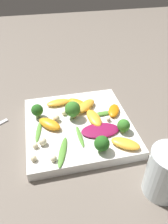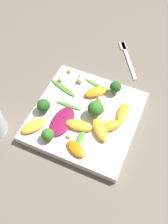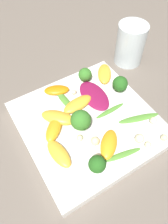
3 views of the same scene
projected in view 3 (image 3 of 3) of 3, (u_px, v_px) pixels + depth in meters
ground_plane at (88, 126)px, 0.49m from camera, size 2.40×2.40×0.00m
plate at (88, 123)px, 0.48m from camera, size 0.28×0.28×0.03m
drinking_glass at (130, 44)px, 0.58m from camera, size 0.08×0.08×0.11m
radicchio_leaf_0 at (94, 95)px, 0.50m from camera, size 0.06×0.10×0.01m
orange_segment_0 at (77, 105)px, 0.48m from camera, size 0.08×0.04×0.02m
orange_segment_1 at (54, 129)px, 0.44m from camera, size 0.06×0.06×0.02m
orange_segment_2 at (57, 90)px, 0.51m from camera, size 0.07×0.05×0.01m
orange_segment_3 at (58, 118)px, 0.46m from camera, size 0.07×0.08×0.02m
orange_segment_4 at (59, 154)px, 0.41m from camera, size 0.04×0.07×0.01m
orange_segment_5 at (107, 145)px, 0.42m from camera, size 0.07×0.07×0.02m
orange_segment_6 at (104, 74)px, 0.54m from camera, size 0.07×0.08×0.02m
broccoli_floret_0 at (81, 120)px, 0.43m from camera, size 0.04×0.04×0.05m
broccoli_floret_1 at (120, 84)px, 0.50m from camera, size 0.04×0.04×0.04m
broccoli_floret_2 at (85, 75)px, 0.53m from camera, size 0.03×0.03×0.04m
broccoli_floret_3 at (97, 164)px, 0.38m from camera, size 0.03×0.03×0.04m
arugula_sprig_0 at (110, 111)px, 0.48m from camera, size 0.08×0.01×0.00m
arugula_sprig_1 at (122, 155)px, 0.42m from camera, size 0.08×0.03×0.00m
arugula_sprig_2 at (139, 118)px, 0.47m from camera, size 0.09×0.04×0.01m
arugula_sprig_3 at (65, 100)px, 0.50m from camera, size 0.02×0.07×0.01m
macadamia_nut_0 at (148, 145)px, 0.43m from camera, size 0.01×0.01×0.01m
macadamia_nut_1 at (153, 120)px, 0.46m from camera, size 0.01×0.01×0.01m
macadamia_nut_2 at (74, 92)px, 0.51m from camera, size 0.01×0.01×0.01m
macadamia_nut_3 at (140, 139)px, 0.43m from camera, size 0.02×0.02×0.02m
macadamia_nut_4 at (95, 141)px, 0.43m from camera, size 0.02×0.02×0.02m
macadamia_nut_5 at (80, 138)px, 0.44m from camera, size 0.01×0.01×0.01m
macadamia_nut_6 at (164, 138)px, 0.44m from camera, size 0.01×0.01×0.01m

